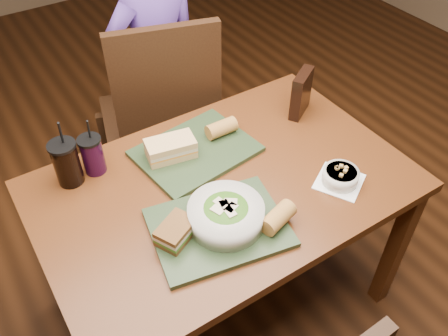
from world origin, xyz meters
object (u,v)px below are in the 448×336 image
at_px(baguette_near, 278,218).
at_px(sandwich_far, 171,148).
at_px(chair_far, 159,113).
at_px(diner, 158,67).
at_px(cup_berry, 92,155).
at_px(chip_bag, 301,93).
at_px(dining_table, 224,200).
at_px(salad_bowl, 226,214).
at_px(sandwich_near, 176,232).
at_px(cup_cola, 67,163).
at_px(tray_far, 196,151).
at_px(soup_bowl, 340,176).
at_px(baguette_far, 221,128).
at_px(tray_near, 219,227).

bearing_deg(baguette_near, sandwich_far, 105.29).
distance_m(chair_far, diner, 0.28).
relative_size(cup_berry, chip_bag, 1.22).
height_order(dining_table, salad_bowl, salad_bowl).
relative_size(dining_table, sandwich_far, 6.78).
height_order(sandwich_near, cup_cola, cup_cola).
height_order(tray_far, cup_cola, cup_cola).
distance_m(dining_table, sandwich_far, 0.27).
relative_size(soup_bowl, cup_berry, 0.92).
bearing_deg(diner, sandwich_near, 65.46).
relative_size(baguette_far, cup_berry, 0.52).
relative_size(soup_bowl, baguette_near, 1.71).
distance_m(chair_far, tray_far, 0.52).
bearing_deg(dining_table, baguette_far, 59.50).
bearing_deg(baguette_far, cup_berry, 169.16).
bearing_deg(cup_berry, baguette_near, -55.77).
relative_size(tray_far, chip_bag, 2.26).
bearing_deg(tray_far, chair_far, 80.59).
height_order(soup_bowl, chip_bag, chip_bag).
xyz_separation_m(tray_near, sandwich_far, (0.03, 0.38, 0.04)).
xyz_separation_m(tray_far, cup_cola, (-0.44, 0.11, 0.08)).
bearing_deg(salad_bowl, tray_far, 74.71).
bearing_deg(sandwich_near, tray_near, -12.76).
height_order(diner, salad_bowl, diner).
height_order(baguette_near, baguette_far, baguette_near).
relative_size(tray_far, sandwich_far, 2.19).
distance_m(sandwich_far, chip_bag, 0.59).
height_order(dining_table, soup_bowl, soup_bowl).
xyz_separation_m(chair_far, chip_bag, (0.41, -0.50, 0.24)).
relative_size(tray_near, salad_bowl, 1.73).
bearing_deg(soup_bowl, tray_near, 173.94).
distance_m(salad_bowl, cup_berry, 0.54).
relative_size(diner, baguette_far, 11.50).
relative_size(tray_far, cup_cola, 1.61).
bearing_deg(sandwich_far, sandwich_near, -115.83).
distance_m(baguette_far, cup_cola, 0.58).
bearing_deg(sandwich_far, dining_table, -65.04).
bearing_deg(tray_near, sandwich_far, 85.06).
height_order(tray_near, cup_cola, cup_cola).
distance_m(tray_far, baguette_near, 0.46).
distance_m(salad_bowl, baguette_far, 0.45).
height_order(tray_near, baguette_far, baguette_far).
bearing_deg(soup_bowl, chair_far, 106.53).
bearing_deg(dining_table, tray_near, -127.46).
distance_m(tray_near, sandwich_near, 0.14).
bearing_deg(salad_bowl, chair_far, 78.07).
xyz_separation_m(baguette_near, cup_cola, (-0.48, 0.56, 0.04)).
height_order(tray_near, tray_far, same).
bearing_deg(baguette_near, tray_near, 149.56).
bearing_deg(soup_bowl, baguette_far, 116.71).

